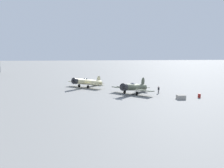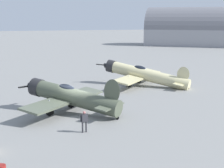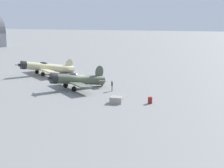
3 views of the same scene
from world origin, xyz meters
The scene contains 5 objects.
ground_plane centered at (0.00, 0.00, 0.00)m, with size 400.00×400.00×0.00m, color gray.
airplane_foreground centered at (-0.35, -0.35, 1.50)m, with size 9.10×9.10×3.47m.
airplane_mid_apron centered at (-10.77, 10.82, 1.39)m, with size 10.05×10.19×3.25m.
ground_crew_mechanic centered at (5.53, -0.43, 0.98)m, with size 0.32×0.62×1.63m.
distant_hangar centered at (-65.35, 51.46, 4.12)m, with size 29.86×34.38×12.97m.
Camera 2 is at (31.40, -6.16, 8.46)m, focal length 59.49 mm.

